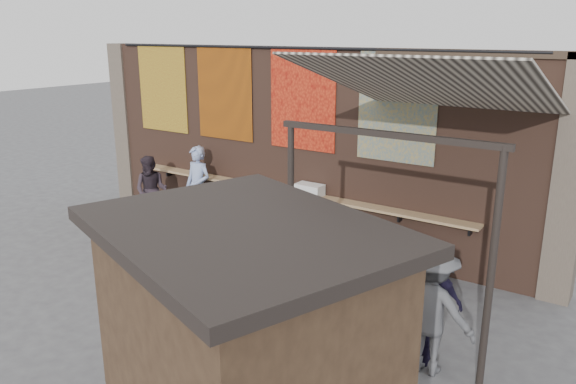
% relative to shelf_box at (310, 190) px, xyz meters
% --- Properties ---
extents(ground, '(70.00, 70.00, 0.00)m').
position_rel_shelf_box_xyz_m(ground, '(-0.60, -2.30, -1.24)').
color(ground, '#474749').
rests_on(ground, ground).
extents(brick_wall, '(10.00, 0.40, 4.00)m').
position_rel_shelf_box_xyz_m(brick_wall, '(-0.60, 0.40, 0.76)').
color(brick_wall, brown).
rests_on(brick_wall, ground).
extents(pier_left, '(0.50, 0.50, 4.00)m').
position_rel_shelf_box_xyz_m(pier_left, '(-5.80, 0.40, 0.76)').
color(pier_left, '#4C4238').
rests_on(pier_left, ground).
extents(pier_right, '(0.50, 0.50, 4.00)m').
position_rel_shelf_box_xyz_m(pier_right, '(4.60, 0.40, 0.76)').
color(pier_right, '#4C4238').
rests_on(pier_right, ground).
extents(eating_counter, '(8.00, 0.32, 0.05)m').
position_rel_shelf_box_xyz_m(eating_counter, '(-0.60, 0.03, -0.14)').
color(eating_counter, '#9E7A51').
rests_on(eating_counter, brick_wall).
extents(shelf_box, '(0.56, 0.31, 0.23)m').
position_rel_shelf_box_xyz_m(shelf_box, '(0.00, 0.00, 0.00)').
color(shelf_box, white).
rests_on(shelf_box, eating_counter).
extents(tapestry_redgold, '(1.50, 0.02, 2.00)m').
position_rel_shelf_box_xyz_m(tapestry_redgold, '(-4.20, 0.18, 1.76)').
color(tapestry_redgold, maroon).
rests_on(tapestry_redgold, brick_wall).
extents(tapestry_sun, '(1.50, 0.02, 2.00)m').
position_rel_shelf_box_xyz_m(tapestry_sun, '(-2.30, 0.18, 1.76)').
color(tapestry_sun, '#D8630C').
rests_on(tapestry_sun, brick_wall).
extents(tapestry_orange, '(1.50, 0.02, 2.00)m').
position_rel_shelf_box_xyz_m(tapestry_orange, '(-0.30, 0.18, 1.76)').
color(tapestry_orange, red).
rests_on(tapestry_orange, brick_wall).
extents(tapestry_multi, '(1.50, 0.02, 2.00)m').
position_rel_shelf_box_xyz_m(tapestry_multi, '(1.70, 0.18, 1.76)').
color(tapestry_multi, '#26588C').
rests_on(tapestry_multi, brick_wall).
extents(hang_rail, '(9.50, 0.06, 0.06)m').
position_rel_shelf_box_xyz_m(hang_rail, '(-0.60, 0.17, 2.74)').
color(hang_rail, black).
rests_on(hang_rail, brick_wall).
extents(scooter_stool_0, '(0.32, 0.71, 0.68)m').
position_rel_shelf_box_xyz_m(scooter_stool_0, '(-3.40, -0.29, -0.90)').
color(scooter_stool_0, black).
rests_on(scooter_stool_0, ground).
extents(scooter_stool_1, '(0.34, 0.75, 0.71)m').
position_rel_shelf_box_xyz_m(scooter_stool_1, '(-2.72, -0.30, -0.88)').
color(scooter_stool_1, '#B00D29').
rests_on(scooter_stool_1, ground).
extents(scooter_stool_2, '(0.39, 0.87, 0.83)m').
position_rel_shelf_box_xyz_m(scooter_stool_2, '(-2.07, -0.35, -0.83)').
color(scooter_stool_2, '#0D5B11').
rests_on(scooter_stool_2, ground).
extents(scooter_stool_3, '(0.37, 0.82, 0.78)m').
position_rel_shelf_box_xyz_m(scooter_stool_3, '(-1.44, -0.27, -0.85)').
color(scooter_stool_3, '#8E450C').
rests_on(scooter_stool_3, ground).
extents(scooter_stool_4, '(0.32, 0.72, 0.68)m').
position_rel_shelf_box_xyz_m(scooter_stool_4, '(-0.81, -0.33, -0.90)').
color(scooter_stool_4, '#171A51').
rests_on(scooter_stool_4, ground).
extents(scooter_stool_5, '(0.37, 0.82, 0.78)m').
position_rel_shelf_box_xyz_m(scooter_stool_5, '(-0.16, -0.31, -0.85)').
color(scooter_stool_5, navy).
rests_on(scooter_stool_5, ground).
extents(scooter_stool_6, '(0.36, 0.80, 0.76)m').
position_rel_shelf_box_xyz_m(scooter_stool_6, '(0.48, -0.31, -0.86)').
color(scooter_stool_6, '#10532D').
rests_on(scooter_stool_6, ground).
extents(scooter_stool_7, '(0.35, 0.79, 0.75)m').
position_rel_shelf_box_xyz_m(scooter_stool_7, '(1.06, -0.29, -0.87)').
color(scooter_stool_7, black).
rests_on(scooter_stool_7, ground).
extents(scooter_stool_8, '(0.39, 0.86, 0.81)m').
position_rel_shelf_box_xyz_m(scooter_stool_8, '(1.76, -0.33, -0.83)').
color(scooter_stool_8, '#196745').
rests_on(scooter_stool_8, ground).
extents(scooter_stool_9, '(0.35, 0.77, 0.73)m').
position_rel_shelf_box_xyz_m(scooter_stool_9, '(2.32, -0.28, -0.88)').
color(scooter_stool_9, '#211654').
rests_on(scooter_stool_9, ground).
extents(diner_left, '(0.69, 0.47, 1.86)m').
position_rel_shelf_box_xyz_m(diner_left, '(-2.75, -0.30, -0.31)').
color(diner_left, '#8DA0CD').
rests_on(diner_left, ground).
extents(diner_right, '(0.95, 0.87, 1.59)m').
position_rel_shelf_box_xyz_m(diner_right, '(-3.79, -0.75, -0.44)').
color(diner_right, '#2B2129').
rests_on(diner_right, ground).
extents(shopper_navy, '(1.12, 0.62, 1.80)m').
position_rel_shelf_box_xyz_m(shopper_navy, '(3.41, -2.69, -0.34)').
color(shopper_navy, black).
rests_on(shopper_navy, ground).
extents(shopper_grey, '(1.14, 0.66, 1.75)m').
position_rel_shelf_box_xyz_m(shopper_grey, '(3.60, -2.79, -0.36)').
color(shopper_grey, '#515156').
rests_on(shopper_grey, ground).
extents(shopper_tan, '(0.87, 0.90, 1.56)m').
position_rel_shelf_box_xyz_m(shopper_tan, '(1.31, -2.34, -0.46)').
color(shopper_tan, '#95755F').
rests_on(shopper_tan, ground).
extents(market_stall, '(2.89, 2.52, 2.62)m').
position_rel_shelf_box_xyz_m(market_stall, '(2.91, -5.73, 0.07)').
color(market_stall, black).
rests_on(market_stall, ground).
extents(stall_roof, '(3.26, 2.88, 0.12)m').
position_rel_shelf_box_xyz_m(stall_roof, '(2.91, -5.73, 1.44)').
color(stall_roof, black).
rests_on(stall_roof, market_stall).
extents(stall_sign, '(1.14, 0.44, 0.50)m').
position_rel_shelf_box_xyz_m(stall_sign, '(3.22, -4.84, 0.66)').
color(stall_sign, gold).
rests_on(stall_sign, market_stall).
extents(stall_shelf, '(1.93, 0.77, 0.06)m').
position_rel_shelf_box_xyz_m(stall_shelf, '(3.22, -4.84, -0.28)').
color(stall_shelf, '#473321').
rests_on(stall_shelf, market_stall).
extents(awning_canvas, '(3.20, 3.28, 0.97)m').
position_rel_shelf_box_xyz_m(awning_canvas, '(2.90, -1.40, 2.31)').
color(awning_canvas, beige).
rests_on(awning_canvas, brick_wall).
extents(awning_ledger, '(3.30, 0.08, 0.12)m').
position_rel_shelf_box_xyz_m(awning_ledger, '(2.90, 0.19, 2.71)').
color(awning_ledger, '#33261C').
rests_on(awning_ledger, brick_wall).
extents(awning_header, '(3.00, 0.08, 0.08)m').
position_rel_shelf_box_xyz_m(awning_header, '(2.90, -2.90, 1.84)').
color(awning_header, black).
rests_on(awning_header, awning_post_left).
extents(awning_post_left, '(0.09, 0.09, 3.10)m').
position_rel_shelf_box_xyz_m(awning_post_left, '(1.50, -2.90, 0.31)').
color(awning_post_left, black).
rests_on(awning_post_left, ground).
extents(awning_post_right, '(0.09, 0.09, 3.10)m').
position_rel_shelf_box_xyz_m(awning_post_right, '(4.30, -2.90, 0.31)').
color(awning_post_right, black).
rests_on(awning_post_right, ground).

